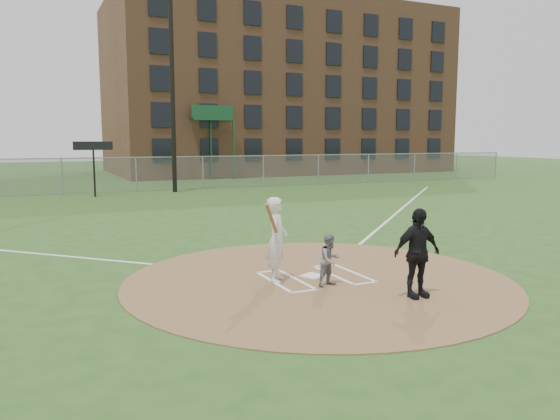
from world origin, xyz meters
name	(u,v)px	position (x,y,z in m)	size (l,w,h in m)	color
ground	(318,280)	(0.00, 0.00, 0.00)	(140.00, 140.00, 0.00)	#294E1B
dirt_circle	(318,279)	(0.00, 0.00, 0.01)	(8.40, 8.40, 0.02)	olive
home_plate	(313,276)	(-0.01, 0.23, 0.03)	(0.44, 0.44, 0.03)	white
foul_line_first	(401,209)	(9.00, 9.00, 0.01)	(0.10, 24.00, 0.01)	white
catcher	(330,260)	(-0.04, -0.57, 0.56)	(0.53, 0.41, 1.09)	slate
umpire	(417,253)	(1.05, -1.99, 0.89)	(1.01, 0.42, 1.73)	black
batters_boxes	(315,277)	(0.00, 0.15, 0.03)	(2.08, 1.88, 0.01)	white
batter_at_plate	(277,239)	(-0.89, 0.22, 0.93)	(0.90, 1.03, 1.81)	silver
outfield_fence	(136,174)	(0.00, 22.00, 1.02)	(56.08, 0.08, 2.03)	slate
brick_warehouse	(275,92)	(16.00, 37.96, 7.50)	(30.00, 17.17, 15.00)	brown
light_pole	(172,76)	(2.00, 21.00, 6.61)	(1.20, 0.30, 12.22)	black
scoreboard_sign	(93,152)	(-2.50, 20.20, 2.39)	(2.00, 0.10, 2.93)	black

